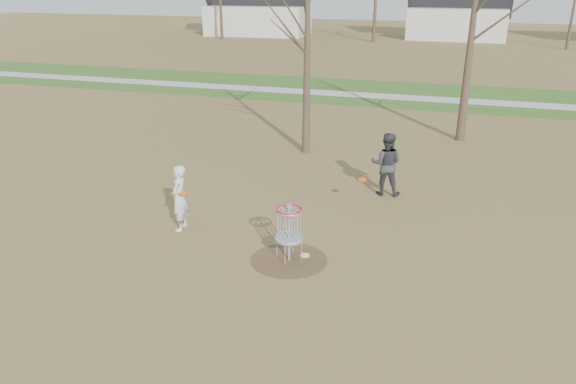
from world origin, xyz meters
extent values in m
plane|color=brown|center=(0.00, 0.00, 0.00)|extent=(160.00, 160.00, 0.00)
cube|color=#2D5119|center=(0.00, 21.00, 0.01)|extent=(160.00, 8.00, 0.01)
cube|color=#9E9E99|center=(0.00, 20.00, 0.01)|extent=(160.00, 1.50, 0.01)
cylinder|color=#47331E|center=(0.00, 0.00, 0.01)|extent=(1.80, 1.80, 0.01)
imported|color=silver|center=(-3.21, 0.81, 0.87)|extent=(0.50, 0.69, 1.74)
imported|color=#35353A|center=(1.48, 4.98, 0.96)|extent=(0.97, 0.78, 1.91)
cylinder|color=white|center=(0.30, 0.31, 0.02)|extent=(0.22, 0.22, 0.02)
cylinder|color=#E15F0B|center=(1.06, 3.37, 0.96)|extent=(0.22, 0.22, 0.08)
cylinder|color=#F9600D|center=(-3.00, 0.63, 1.10)|extent=(0.22, 0.22, 0.02)
cylinder|color=#9EA3AD|center=(0.00, 0.00, 0.68)|extent=(0.05, 0.05, 1.35)
cylinder|color=#9EA3AD|center=(0.00, 0.00, 0.55)|extent=(0.64, 0.64, 0.04)
torus|color=#9EA3AD|center=(0.00, 0.00, 1.25)|extent=(0.60, 0.60, 0.04)
torus|color=red|center=(0.00, 0.00, 1.28)|extent=(0.60, 0.60, 0.04)
cone|color=#382B1E|center=(-2.00, 8.50, 3.75)|extent=(0.32, 0.32, 7.50)
cone|color=#382B1E|center=(3.50, 12.00, 4.25)|extent=(0.36, 0.36, 8.50)
cone|color=#382B1E|center=(-22.00, 46.00, 4.00)|extent=(0.36, 0.36, 8.00)
cone|color=#382B1E|center=(12.00, 47.00, 3.50)|extent=(0.32, 0.32, 7.00)
cube|color=silver|center=(-20.00, 52.00, 1.60)|extent=(11.46, 7.75, 3.20)
cube|color=silver|center=(2.00, 54.00, 1.60)|extent=(10.24, 7.34, 3.20)
camera|label=1|loc=(3.48, -11.10, 6.15)|focal=35.00mm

